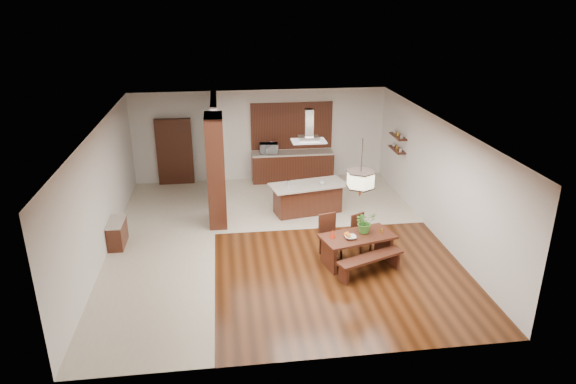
{
  "coord_description": "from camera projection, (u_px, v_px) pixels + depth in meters",
  "views": [
    {
      "loc": [
        -1.19,
        -11.33,
        5.72
      ],
      "look_at": [
        0.3,
        0.0,
        1.25
      ],
      "focal_mm": 32.0,
      "sensor_mm": 36.0,
      "label": 1
    }
  ],
  "objects": [
    {
      "name": "gold_ornament",
      "position": [
        381.0,
        231.0,
        11.49
      ],
      "size": [
        0.08,
        0.08,
        0.1
      ],
      "primitive_type": "cylinder",
      "rotation": [
        0.0,
        0.0,
        -0.1
      ],
      "color": "gold",
      "rests_on": "dining_table"
    },
    {
      "name": "hallway_console",
      "position": [
        117.0,
        233.0,
        12.29
      ],
      "size": [
        0.37,
        0.88,
        0.63
      ],
      "primitive_type": "cube",
      "color": "black",
      "rests_on": "ground"
    },
    {
      "name": "partition_pier",
      "position": [
        216.0,
        171.0,
        13.1
      ],
      "size": [
        0.45,
        1.0,
        2.9
      ],
      "primitive_type": "cube",
      "color": "black",
      "rests_on": "ground"
    },
    {
      "name": "pendant_lantern",
      "position": [
        361.0,
        168.0,
        10.81
      ],
      "size": [
        0.64,
        0.64,
        1.31
      ],
      "primitive_type": null,
      "color": "beige",
      "rests_on": "room_shell"
    },
    {
      "name": "fruit_bowl",
      "position": [
        351.0,
        237.0,
        11.23
      ],
      "size": [
        0.26,
        0.26,
        0.06
      ],
      "primitive_type": "imported",
      "rotation": [
        0.0,
        0.0,
        0.02
      ],
      "color": "beige",
      "rests_on": "dining_table"
    },
    {
      "name": "partition_stub",
      "position": [
        216.0,
        148.0,
        15.04
      ],
      "size": [
        0.18,
        2.4,
        2.9
      ],
      "primitive_type": "cube",
      "color": "silver",
      "rests_on": "ground"
    },
    {
      "name": "tile_hallway",
      "position": [
        163.0,
        246.0,
        12.35
      ],
      "size": [
        2.5,
        9.0,
        0.01
      ],
      "primitive_type": "cube",
      "color": "beige",
      "rests_on": "ground"
    },
    {
      "name": "shelf_upper",
      "position": [
        398.0,
        136.0,
        14.9
      ],
      "size": [
        0.26,
        0.9,
        0.04
      ],
      "primitive_type": "cube",
      "color": "black",
      "rests_on": "room_shell"
    },
    {
      "name": "shelf_lower",
      "position": [
        397.0,
        150.0,
        15.05
      ],
      "size": [
        0.26,
        0.9,
        0.04
      ],
      "primitive_type": "cube",
      "color": "black",
      "rests_on": "room_shell"
    },
    {
      "name": "tile_kitchen",
      "position": [
        309.0,
        199.0,
        15.15
      ],
      "size": [
        5.5,
        4.0,
        0.01
      ],
      "primitive_type": "cube",
      "color": "beige",
      "rests_on": "ground"
    },
    {
      "name": "kitchen_window",
      "position": [
        292.0,
        126.0,
        16.29
      ],
      "size": [
        2.6,
        0.08,
        1.5
      ],
      "primitive_type": "cube",
      "color": "#94562C",
      "rests_on": "room_shell"
    },
    {
      "name": "room_shell",
      "position": [
        275.0,
        160.0,
        11.94
      ],
      "size": [
        9.0,
        9.04,
        2.92
      ],
      "color": "#351809",
      "rests_on": "ground"
    },
    {
      "name": "soffit_band",
      "position": [
        275.0,
        126.0,
        11.64
      ],
      "size": [
        8.0,
        9.0,
        0.02
      ],
      "primitive_type": "cube",
      "color": "#421E10",
      "rests_on": "room_shell"
    },
    {
      "name": "dining_table",
      "position": [
        357.0,
        243.0,
        11.45
      ],
      "size": [
        1.77,
        1.19,
        0.67
      ],
      "rotation": [
        0.0,
        0.0,
        0.25
      ],
      "color": "black",
      "rests_on": "ground"
    },
    {
      "name": "napkin_cone",
      "position": [
        332.0,
        233.0,
        11.25
      ],
      "size": [
        0.17,
        0.17,
        0.2
      ],
      "primitive_type": "cone",
      "rotation": [
        0.0,
        0.0,
        0.38
      ],
      "color": "red",
      "rests_on": "dining_table"
    },
    {
      "name": "island_cup",
      "position": [
        322.0,
        183.0,
        13.85
      ],
      "size": [
        0.15,
        0.15,
        0.1
      ],
      "primitive_type": "imported",
      "rotation": [
        0.0,
        0.0,
        0.15
      ],
      "color": "silver",
      "rests_on": "kitchen_island"
    },
    {
      "name": "range_hood",
      "position": [
        309.0,
        126.0,
        13.36
      ],
      "size": [
        0.9,
        0.55,
        0.87
      ],
      "primitive_type": null,
      "color": "silver",
      "rests_on": "room_shell"
    },
    {
      "name": "dining_bench",
      "position": [
        370.0,
        265.0,
        11.05
      ],
      "size": [
        1.58,
        0.91,
        0.44
      ],
      "primitive_type": null,
      "rotation": [
        0.0,
        0.0,
        0.39
      ],
      "color": "black",
      "rests_on": "ground"
    },
    {
      "name": "dining_chair_right",
      "position": [
        362.0,
        233.0,
        12.04
      ],
      "size": [
        0.51,
        0.51,
        0.87
      ],
      "primitive_type": null,
      "rotation": [
        0.0,
        0.0,
        0.46
      ],
      "color": "black",
      "rests_on": "ground"
    },
    {
      "name": "rear_counter",
      "position": [
        293.0,
        166.0,
        16.51
      ],
      "size": [
        2.6,
        0.62,
        0.95
      ],
      "color": "black",
      "rests_on": "ground"
    },
    {
      "name": "foliage_plant",
      "position": [
        365.0,
        222.0,
        11.44
      ],
      "size": [
        0.53,
        0.49,
        0.51
      ],
      "primitive_type": "imported",
      "rotation": [
        0.0,
        0.0,
        0.22
      ],
      "color": "#3D7D29",
      "rests_on": "dining_table"
    },
    {
      "name": "microwave",
      "position": [
        269.0,
        148.0,
        16.22
      ],
      "size": [
        0.57,
        0.39,
        0.32
      ],
      "primitive_type": "imported",
      "rotation": [
        0.0,
        0.0,
        -0.0
      ],
      "color": "silver",
      "rests_on": "rear_counter"
    },
    {
      "name": "hallway_doorway",
      "position": [
        175.0,
        152.0,
        16.04
      ],
      "size": [
        1.1,
        0.2,
        2.1
      ],
      "primitive_type": "cube",
      "color": "black",
      "rests_on": "ground"
    },
    {
      "name": "dining_chair_left",
      "position": [
        331.0,
        236.0,
        11.73
      ],
      "size": [
        0.55,
        0.55,
        0.99
      ],
      "primitive_type": null,
      "rotation": [
        0.0,
        0.0,
        0.29
      ],
      "color": "black",
      "rests_on": "ground"
    },
    {
      "name": "kitchen_island",
      "position": [
        308.0,
        198.0,
        14.1
      ],
      "size": [
        2.19,
        1.28,
        0.85
      ],
      "rotation": [
        0.0,
        0.0,
        0.2
      ],
      "color": "black",
      "rests_on": "ground"
    }
  ]
}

